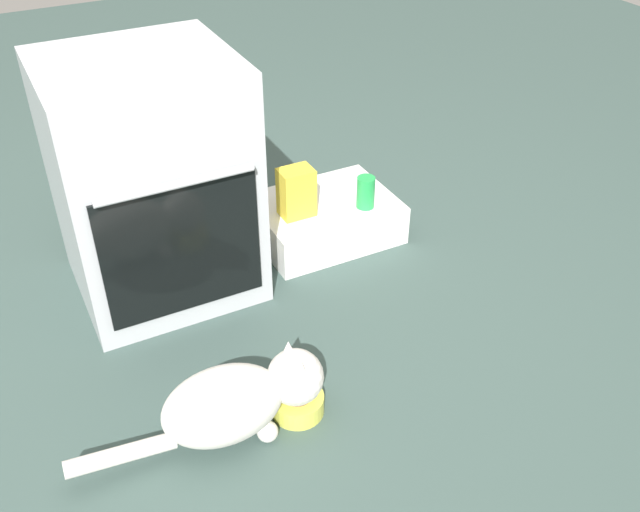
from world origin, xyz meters
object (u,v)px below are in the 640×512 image
Objects in this scene: soda_can at (366,192)px; pantry_cabinet at (325,218)px; oven at (152,181)px; cat at (237,400)px; snack_bag at (296,192)px; food_bowl at (298,402)px.

pantry_cabinet is at bearing 138.92° from soda_can.
oven reaches higher than cat.
snack_bag is at bearing 56.16° from cat.
snack_bag is (0.49, -0.03, -0.16)m from oven.
pantry_cabinet is 0.89m from food_bowl.
oven is 0.80m from cat.
soda_can is at bearing -7.58° from oven.
food_bowl is (-0.48, -0.75, -0.04)m from pantry_cabinet.
cat is at bearing -92.19° from oven.
pantry_cabinet is 0.20m from soda_can.
soda_can is (0.12, -0.10, 0.14)m from pantry_cabinet.
food_bowl is (0.14, -0.75, -0.36)m from oven.
soda_can is at bearing -41.08° from pantry_cabinet.
oven is at bearing -179.77° from pantry_cabinet.
snack_bag reaches higher than pantry_cabinet.
food_bowl is at bearing -115.71° from snack_bag.
pantry_cabinet is at bearing 13.85° from snack_bag.
cat reaches higher than food_bowl.
soda_can is at bearing -15.60° from snack_bag.
oven is 5.34× the size of food_bowl.
snack_bag is (0.35, 0.72, 0.21)m from food_bowl.
oven is 0.85m from food_bowl.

